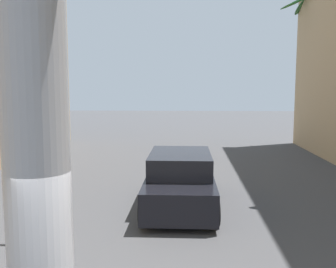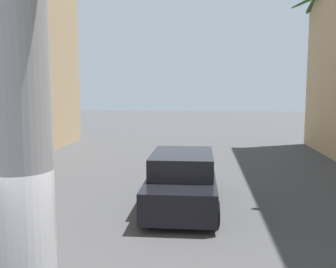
% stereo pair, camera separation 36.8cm
% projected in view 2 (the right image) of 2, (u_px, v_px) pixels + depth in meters
% --- Properties ---
extents(ground_plane, '(92.65, 92.65, 0.00)m').
position_uv_depth(ground_plane, '(179.00, 185.00, 13.28)').
color(ground_plane, '#424244').
extents(car_lead, '(2.05, 4.69, 1.56)m').
position_uv_depth(car_lead, '(182.00, 180.00, 10.90)').
color(car_lead, black).
rests_on(car_lead, ground).
extents(palm_tree_far_right, '(3.04, 3.12, 8.69)m').
position_uv_depth(palm_tree_far_right, '(321.00, 51.00, 21.28)').
color(palm_tree_far_right, brown).
rests_on(palm_tree_far_right, ground).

